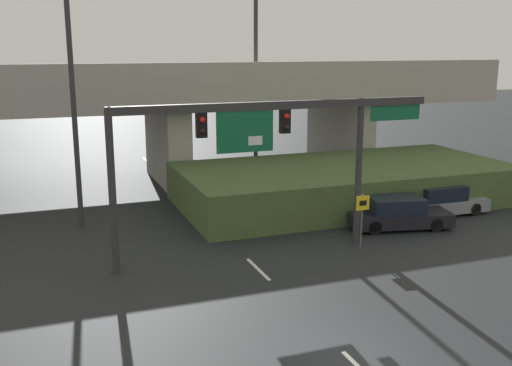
{
  "coord_description": "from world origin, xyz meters",
  "views": [
    {
      "loc": [
        -7.55,
        -12.92,
        8.32
      ],
      "look_at": [
        0.0,
        7.43,
        3.32
      ],
      "focal_mm": 42.0,
      "sensor_mm": 36.0,
      "label": 1
    }
  ],
  "objects_px": {
    "signal_gantry": "(266,135)",
    "parked_sedan_mid_right": "(440,201)",
    "highway_light_pole_near": "(70,51)",
    "speed_limit_sign": "(362,214)",
    "highway_light_pole_far": "(256,76)",
    "parked_sedan_near_right": "(398,214)"
  },
  "relations": [
    {
      "from": "signal_gantry",
      "to": "parked_sedan_mid_right",
      "type": "bearing_deg",
      "value": 13.52
    },
    {
      "from": "highway_light_pole_near",
      "to": "signal_gantry",
      "type": "bearing_deg",
      "value": -44.09
    },
    {
      "from": "speed_limit_sign",
      "to": "parked_sedan_mid_right",
      "type": "distance_m",
      "value": 7.46
    },
    {
      "from": "speed_limit_sign",
      "to": "highway_light_pole_near",
      "type": "distance_m",
      "value": 14.56
    },
    {
      "from": "speed_limit_sign",
      "to": "highway_light_pole_near",
      "type": "bearing_deg",
      "value": 144.7
    },
    {
      "from": "highway_light_pole_near",
      "to": "highway_light_pole_far",
      "type": "xyz_separation_m",
      "value": [
        10.5,
        4.68,
        -1.49
      ]
    },
    {
      "from": "highway_light_pole_near",
      "to": "highway_light_pole_far",
      "type": "relative_size",
      "value": 1.24
    },
    {
      "from": "parked_sedan_mid_right",
      "to": "parked_sedan_near_right",
      "type": "bearing_deg",
      "value": -157.23
    },
    {
      "from": "speed_limit_sign",
      "to": "parked_sedan_mid_right",
      "type": "height_order",
      "value": "speed_limit_sign"
    },
    {
      "from": "highway_light_pole_near",
      "to": "highway_light_pole_far",
      "type": "bearing_deg",
      "value": 24.03
    },
    {
      "from": "parked_sedan_mid_right",
      "to": "speed_limit_sign",
      "type": "bearing_deg",
      "value": -150.91
    },
    {
      "from": "signal_gantry",
      "to": "highway_light_pole_far",
      "type": "height_order",
      "value": "highway_light_pole_far"
    },
    {
      "from": "highway_light_pole_near",
      "to": "parked_sedan_near_right",
      "type": "bearing_deg",
      "value": -21.28
    },
    {
      "from": "highway_light_pole_near",
      "to": "parked_sedan_mid_right",
      "type": "height_order",
      "value": "highway_light_pole_near"
    },
    {
      "from": "highway_light_pole_far",
      "to": "parked_sedan_near_right",
      "type": "height_order",
      "value": "highway_light_pole_far"
    },
    {
      "from": "speed_limit_sign",
      "to": "parked_sedan_mid_right",
      "type": "relative_size",
      "value": 0.51
    },
    {
      "from": "parked_sedan_near_right",
      "to": "highway_light_pole_far",
      "type": "bearing_deg",
      "value": 120.31
    },
    {
      "from": "signal_gantry",
      "to": "highway_light_pole_near",
      "type": "height_order",
      "value": "highway_light_pole_near"
    },
    {
      "from": "highway_light_pole_far",
      "to": "parked_sedan_mid_right",
      "type": "relative_size",
      "value": 2.67
    },
    {
      "from": "signal_gantry",
      "to": "highway_light_pole_near",
      "type": "distance_m",
      "value": 9.94
    },
    {
      "from": "highway_light_pole_near",
      "to": "parked_sedan_near_right",
      "type": "relative_size",
      "value": 3.08
    },
    {
      "from": "signal_gantry",
      "to": "highway_light_pole_far",
      "type": "bearing_deg",
      "value": 71.64
    }
  ]
}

